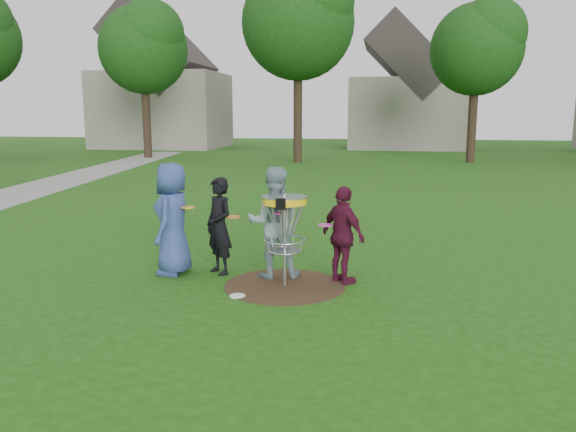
% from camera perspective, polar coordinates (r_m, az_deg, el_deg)
% --- Properties ---
extents(ground, '(100.00, 100.00, 0.00)m').
position_cam_1_polar(ground, '(8.38, -0.34, -7.11)').
color(ground, '#19470F').
rests_on(ground, ground).
extents(dirt_patch, '(1.80, 1.80, 0.01)m').
position_cam_1_polar(dirt_patch, '(8.38, -0.34, -7.08)').
color(dirt_patch, '#47331E').
rests_on(dirt_patch, ground).
extents(concrete_path, '(7.75, 39.92, 0.02)m').
position_cam_1_polar(concrete_path, '(19.68, -25.94, 1.99)').
color(concrete_path, '#9E9E99').
rests_on(concrete_path, ground).
extents(player_blue, '(0.57, 0.87, 1.77)m').
position_cam_1_polar(player_blue, '(9.00, -11.62, -0.28)').
color(player_blue, '#304484').
rests_on(player_blue, ground).
extents(player_black, '(0.66, 0.65, 1.54)m').
position_cam_1_polar(player_black, '(8.91, -7.01, -1.02)').
color(player_black, black).
rests_on(player_black, ground).
extents(player_grey, '(0.95, 0.81, 1.72)m').
position_cam_1_polar(player_grey, '(8.65, -1.47, -0.66)').
color(player_grey, '#7F9DA4').
rests_on(player_grey, ground).
extents(player_maroon, '(0.86, 0.86, 1.47)m').
position_cam_1_polar(player_maroon, '(8.38, 5.63, -1.96)').
color(player_maroon, '#4E1229').
rests_on(player_maroon, ground).
extents(disc_on_grass, '(0.22, 0.22, 0.02)m').
position_cam_1_polar(disc_on_grass, '(7.94, -5.17, -8.09)').
color(disc_on_grass, white).
rests_on(disc_on_grass, ground).
extents(disc_golf_basket, '(0.66, 0.67, 1.38)m').
position_cam_1_polar(disc_golf_basket, '(8.13, -0.35, -0.24)').
color(disc_golf_basket, '#9EA0A5').
rests_on(disc_golf_basket, ground).
extents(held_discs, '(2.37, 0.40, 0.20)m').
position_cam_1_polar(held_discs, '(8.50, -3.35, 0.06)').
color(held_discs, gold).
rests_on(held_discs, ground).
extents(tree_row, '(51.20, 17.42, 9.90)m').
position_cam_1_polar(tree_row, '(28.80, 7.90, 17.61)').
color(tree_row, '#38281C').
rests_on(tree_row, ground).
extents(house_row, '(44.50, 10.65, 11.62)m').
position_cam_1_polar(house_row, '(41.12, 14.53, 12.29)').
color(house_row, gray).
rests_on(house_row, ground).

